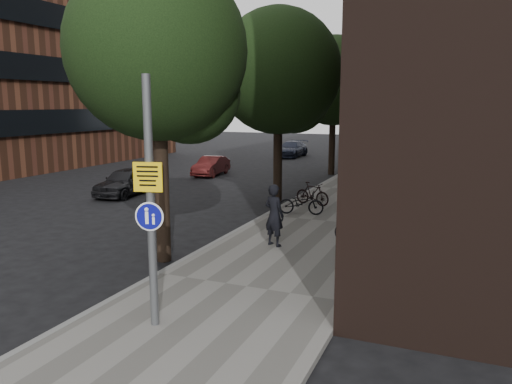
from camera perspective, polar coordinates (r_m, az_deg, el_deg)
The scene contains 15 objects.
ground at distance 8.51m, azimuth -12.31°, elevation -18.38°, with size 120.00×120.00×0.00m, color black.
sidewalk at distance 17.07m, azimuth 7.97°, elevation -3.47°, with size 4.50×60.00×0.12m, color slate.
curb_edge at distance 17.75m, azimuth 0.93°, elevation -2.83°, with size 0.15×60.00×0.13m, color slate.
street_tree_near at distance 12.81m, azimuth -10.55°, elevation 14.76°, with size 4.40×4.40×7.50m.
street_tree_mid at distance 20.46m, azimuth 2.91°, elevation 13.09°, with size 5.00×5.00×7.80m.
street_tree_far at distance 29.08m, azimuth 9.06°, elevation 12.07°, with size 5.00×5.00×7.80m.
signpost at distance 8.76m, azimuth -11.96°, elevation -1.25°, with size 0.50×0.16×4.39m.
pedestrian at distance 13.79m, azimuth 2.10°, elevation -2.65°, with size 0.63×0.42×1.74m, color black.
parked_bike_facade_near at distance 14.24m, azimuth 12.04°, elevation -4.28°, with size 0.57×1.64×0.86m, color black.
parked_bike_facade_far at distance 17.12m, azimuth 12.41°, elevation -1.73°, with size 0.45×1.59×0.95m, color black.
parked_bike_curb_near at distance 17.86m, azimuth 5.18°, elevation -1.23°, with size 0.56×1.61×0.84m, color black.
parked_bike_curb_far at distance 19.56m, azimuth 6.46°, elevation -0.18°, with size 0.42×1.49×0.90m, color black.
parked_car_near at distance 22.93m, azimuth -14.67°, elevation 1.17°, with size 1.45×3.59×1.22m, color black.
parked_car_mid at distance 28.48m, azimuth -5.16°, elevation 2.98°, with size 1.14×3.28×1.08m, color #551818.
parked_car_far at distance 38.53m, azimuth 4.08°, elevation 4.93°, with size 1.68×4.14×1.20m, color #1C2133.
Camera 1 is at (4.40, -6.07, 4.02)m, focal length 35.00 mm.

